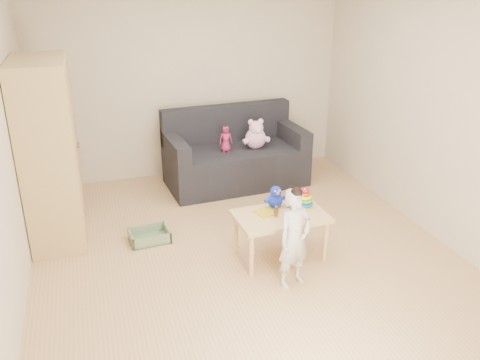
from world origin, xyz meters
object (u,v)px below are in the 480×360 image
object	(u,v)px
wardrobe	(49,152)
sofa	(236,166)
play_table	(280,236)
toddler	(294,240)

from	to	relation	value
wardrobe	sofa	world-z (taller)	wardrobe
wardrobe	play_table	size ratio (longest dim) A/B	2.13
toddler	play_table	bearing A→B (deg)	64.97
wardrobe	toddler	xyz separation A→B (m)	(1.98, -1.57, -0.47)
sofa	play_table	bearing A→B (deg)	-97.73
sofa	toddler	distance (m)	2.37
wardrobe	sofa	bearing A→B (deg)	19.82
wardrobe	play_table	bearing A→B (deg)	-28.36
sofa	play_table	world-z (taller)	sofa
sofa	toddler	xyz separation A→B (m)	(-0.18, -2.35, 0.20)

